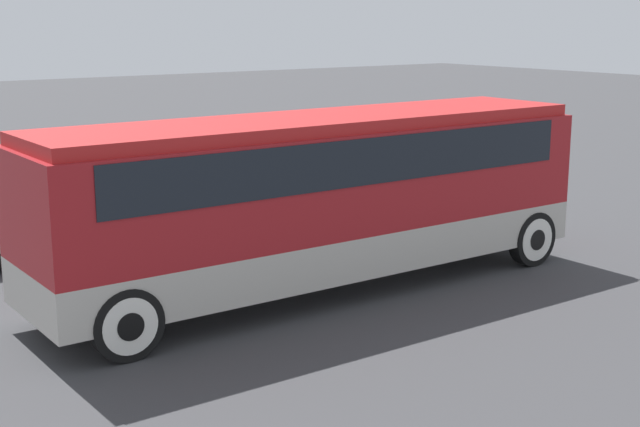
% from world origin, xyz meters
% --- Properties ---
extents(ground_plane, '(120.00, 120.00, 0.00)m').
position_xyz_m(ground_plane, '(0.00, 0.00, 0.00)').
color(ground_plane, '#38383A').
extents(tour_bus, '(10.99, 2.65, 3.29)m').
position_xyz_m(tour_bus, '(0.10, 0.00, 1.99)').
color(tour_bus, '#B7B2A8').
rests_on(tour_bus, ground_plane).
extents(parked_car_near, '(4.07, 1.85, 1.42)m').
position_xyz_m(parked_car_near, '(3.04, 5.73, 0.71)').
color(parked_car_near, black).
rests_on(parked_car_near, ground_plane).
extents(parked_car_mid, '(4.28, 1.88, 1.39)m').
position_xyz_m(parked_car_mid, '(-3.25, 5.43, 0.69)').
color(parked_car_mid, '#BCBCC1').
rests_on(parked_car_mid, ground_plane).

